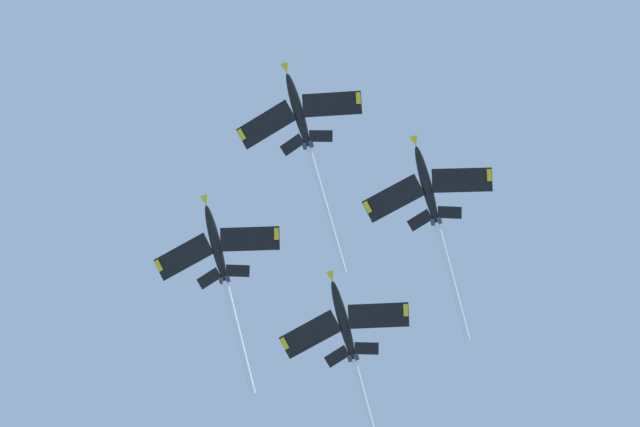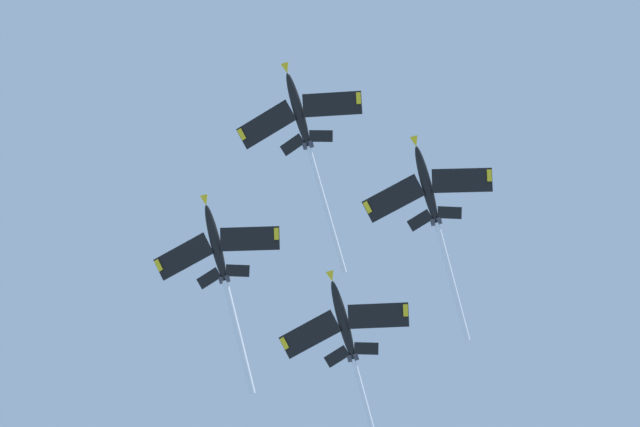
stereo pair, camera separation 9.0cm
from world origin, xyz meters
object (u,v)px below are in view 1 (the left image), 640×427
Objects in this scene: jet_lead at (303,128)px; jet_slot at (348,340)px; jet_right_wing at (222,268)px; jet_left_wing at (432,206)px.

jet_slot is (-11.62, 27.27, -14.19)m from jet_lead.
jet_lead is 1.08× the size of jet_right_wing.
jet_left_wing is at bearing -19.66° from jet_slot.
jet_slot is at bearing 113.08° from jet_lead.
jet_left_wing reaches higher than jet_slot.
jet_right_wing is (-31.26, -11.01, -0.55)m from jet_left_wing.
jet_right_wing is 0.93× the size of jet_slot.
jet_lead is 24.60m from jet_right_wing.
jet_slot is (10.12, 18.55, -6.70)m from jet_right_wing.
jet_slot is at bearing 160.34° from jet_left_wing.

